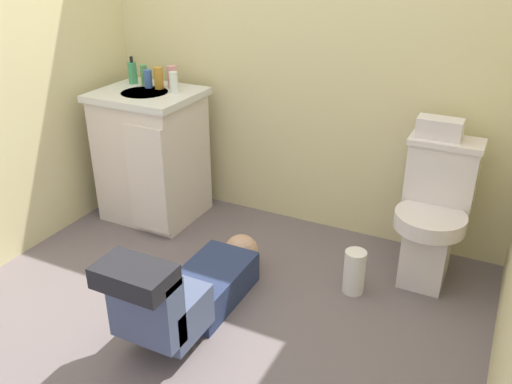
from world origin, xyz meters
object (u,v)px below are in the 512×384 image
(bottle_blue, at_px, (148,79))
(bottle_pink, at_px, (172,77))
(toilet, at_px, (433,214))
(bottle_green, at_px, (144,75))
(faucet, at_px, (160,78))
(paper_towel_roll, at_px, (354,272))
(tissue_box, at_px, (440,128))
(bottle_amber, at_px, (159,78))
(vanity_cabinet, at_px, (152,154))
(person_plumber, at_px, (189,289))
(bottle_white, at_px, (174,82))
(soap_dispenser, at_px, (133,72))

(bottle_blue, bearing_deg, bottle_pink, 24.00)
(toilet, height_order, bottle_green, bottle_green)
(faucet, bearing_deg, paper_towel_roll, -15.65)
(bottle_blue, relative_size, paper_towel_roll, 0.46)
(tissue_box, height_order, bottle_pink, bottle_pink)
(faucet, xyz_separation_m, bottle_amber, (0.03, -0.05, 0.02))
(vanity_cabinet, distance_m, faucet, 0.47)
(tissue_box, height_order, bottle_blue, bottle_blue)
(person_plumber, xyz_separation_m, bottle_white, (-0.63, 0.87, 0.71))
(faucet, xyz_separation_m, bottle_white, (0.16, -0.09, 0.01))
(person_plumber, height_order, bottle_white, bottle_white)
(vanity_cabinet, xyz_separation_m, bottle_pink, (0.09, 0.14, 0.47))
(faucet, xyz_separation_m, paper_towel_roll, (1.42, -0.40, -0.75))
(bottle_green, distance_m, paper_towel_roll, 1.74)
(bottle_amber, xyz_separation_m, paper_towel_roll, (1.38, -0.34, -0.77))
(faucet, height_order, soap_dispenser, soap_dispenser)
(soap_dispenser, xyz_separation_m, bottle_pink, (0.29, 0.02, -0.00))
(vanity_cabinet, height_order, bottle_amber, bottle_amber)
(toilet, bearing_deg, bottle_white, -179.59)
(vanity_cabinet, xyz_separation_m, soap_dispenser, (-0.19, 0.13, 0.47))
(bottle_pink, bearing_deg, vanity_cabinet, -123.46)
(bottle_blue, xyz_separation_m, bottle_white, (0.20, -0.02, 0.01))
(person_plumber, bearing_deg, bottle_blue, 132.72)
(bottle_green, xyz_separation_m, bottle_white, (0.26, -0.06, -0.00))
(faucet, relative_size, bottle_white, 0.81)
(paper_towel_roll, bearing_deg, bottle_amber, 166.11)
(toilet, height_order, bottle_pink, bottle_pink)
(vanity_cabinet, relative_size, soap_dispenser, 4.94)
(person_plumber, xyz_separation_m, bottle_pink, (-0.69, 0.96, 0.71))
(toilet, bearing_deg, soap_dispenser, 178.27)
(bottle_green, bearing_deg, person_plumber, -46.55)
(tissue_box, bearing_deg, toilet, -63.57)
(faucet, bearing_deg, bottle_pink, -2.76)
(bottle_green, xyz_separation_m, bottle_blue, (0.06, -0.04, -0.01))
(vanity_cabinet, relative_size, bottle_green, 6.56)
(soap_dispenser, bearing_deg, person_plumber, -43.90)
(bottle_green, bearing_deg, bottle_white, -13.74)
(person_plumber, xyz_separation_m, bottle_amber, (-0.76, 0.91, 0.71))
(bottle_blue, distance_m, bottle_pink, 0.15)
(vanity_cabinet, xyz_separation_m, bottle_green, (-0.10, 0.12, 0.46))
(bottle_amber, relative_size, paper_towel_roll, 0.55)
(person_plumber, xyz_separation_m, bottle_green, (-0.89, 0.94, 0.71))
(vanity_cabinet, bearing_deg, bottle_blue, 117.72)
(vanity_cabinet, relative_size, bottle_pink, 6.07)
(bottle_pink, bearing_deg, paper_towel_roll, -16.54)
(person_plumber, bearing_deg, soap_dispenser, 136.10)
(vanity_cabinet, distance_m, bottle_amber, 0.48)
(vanity_cabinet, height_order, faucet, faucet)
(bottle_white, xyz_separation_m, paper_towel_roll, (1.25, -0.31, -0.76))
(soap_dispenser, relative_size, bottle_green, 1.33)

